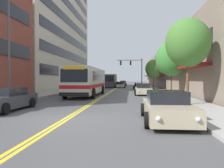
% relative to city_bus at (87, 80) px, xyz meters
% --- Properties ---
extents(ground_plane, '(240.00, 240.00, 0.00)m').
position_rel_city_bus_xyz_m(ground_plane, '(1.87, 23.15, -1.67)').
color(ground_plane, '#4C4C4F').
extents(sidewalk_left, '(2.88, 106.00, 0.13)m').
position_rel_city_bus_xyz_m(sidewalk_left, '(-5.07, 23.15, -1.60)').
color(sidewalk_left, '#9E9B96').
rests_on(sidewalk_left, ground_plane).
extents(sidewalk_right, '(2.88, 106.00, 0.13)m').
position_rel_city_bus_xyz_m(sidewalk_right, '(8.81, 23.15, -1.60)').
color(sidewalk_right, '#9E9B96').
rests_on(sidewalk_right, ground_plane).
extents(centre_line, '(0.34, 106.00, 0.01)m').
position_rel_city_bus_xyz_m(centre_line, '(1.87, 23.15, -1.66)').
color(centre_line, yellow).
rests_on(centre_line, ground_plane).
extents(office_tower_left, '(12.08, 31.69, 24.94)m').
position_rel_city_bus_xyz_m(office_tower_left, '(-12.74, 17.82, 10.80)').
color(office_tower_left, beige).
rests_on(office_tower_left, ground_plane).
extents(storefront_row_right, '(9.10, 68.00, 7.72)m').
position_rel_city_bus_xyz_m(storefront_row_right, '(14.47, 23.15, 2.19)').
color(storefront_row_right, gray).
rests_on(storefront_row_right, ground_plane).
extents(city_bus, '(2.94, 10.88, 2.94)m').
position_rel_city_bus_xyz_m(city_bus, '(0.00, 0.00, 0.00)').
color(city_bus, silver).
rests_on(city_bus, ground_plane).
extents(car_white_parked_left_near, '(2.15, 4.57, 1.26)m').
position_rel_city_bus_xyz_m(car_white_parked_left_near, '(-2.44, 14.68, -1.09)').
color(car_white_parked_left_near, white).
rests_on(car_white_parked_left_near, ground_plane).
extents(car_dark_grey_parked_left_mid, '(2.19, 4.91, 1.29)m').
position_rel_city_bus_xyz_m(car_dark_grey_parked_left_mid, '(-2.50, -11.50, -1.06)').
color(car_dark_grey_parked_left_mid, '#38383D').
rests_on(car_dark_grey_parked_left_mid, ground_plane).
extents(car_beige_parked_right_foreground, '(2.04, 4.54, 1.30)m').
position_rel_city_bus_xyz_m(car_beige_parked_right_foreground, '(6.28, -14.05, -1.07)').
color(car_beige_parked_right_foreground, '#BCAD89').
rests_on(car_beige_parked_right_foreground, ground_plane).
extents(car_champagne_parked_right_mid, '(1.98, 4.92, 1.32)m').
position_rel_city_bus_xyz_m(car_champagne_parked_right_mid, '(6.15, 2.08, -1.06)').
color(car_champagne_parked_right_mid, beige).
rests_on(car_champagne_parked_right_mid, ground_plane).
extents(car_black_parked_right_far, '(2.02, 4.21, 1.14)m').
position_rel_city_bus_xyz_m(car_black_parked_right_far, '(6.18, 17.43, -1.13)').
color(car_black_parked_right_far, black).
rests_on(car_black_parked_right_far, ground_plane).
extents(car_silver_moving_lead, '(2.19, 4.20, 1.26)m').
position_rel_city_bus_xyz_m(car_silver_moving_lead, '(2.45, 23.28, -1.08)').
color(car_silver_moving_lead, '#B7B7BC').
rests_on(car_silver_moving_lead, ground_plane).
extents(car_red_moving_second, '(1.98, 4.62, 1.40)m').
position_rel_city_bus_xyz_m(car_red_moving_second, '(2.60, 35.36, -1.02)').
color(car_red_moving_second, maroon).
rests_on(car_red_moving_second, ground_plane).
extents(box_truck, '(2.79, 6.92, 2.86)m').
position_rel_city_bus_xyz_m(box_truck, '(0.26, 23.35, -0.15)').
color(box_truck, '#38383D').
rests_on(box_truck, ground_plane).
extents(traffic_signal_mast, '(5.42, 0.38, 6.24)m').
position_rel_city_bus_xyz_m(traffic_signal_mast, '(5.22, 23.74, 2.76)').
color(traffic_signal_mast, '#47474C').
rests_on(traffic_signal_mast, ground_plane).
extents(street_lamp_left_near, '(2.29, 0.28, 8.10)m').
position_rel_city_bus_xyz_m(street_lamp_left_near, '(-3.12, -9.35, 3.14)').
color(street_lamp_left_near, '#47474C').
rests_on(street_lamp_left_near, ground_plane).
extents(street_tree_right_near, '(2.94, 2.94, 5.71)m').
position_rel_city_bus_xyz_m(street_tree_right_near, '(8.53, -8.48, 2.54)').
color(street_tree_right_near, brown).
rests_on(street_tree_right_near, sidewalk_right).
extents(street_tree_right_mid, '(3.35, 3.35, 5.68)m').
position_rel_city_bus_xyz_m(street_tree_right_mid, '(9.08, 0.45, 2.29)').
color(street_tree_right_mid, brown).
rests_on(street_tree_right_mid, sidewalk_right).
extents(street_tree_right_far, '(2.75, 2.75, 4.90)m').
position_rel_city_bus_xyz_m(street_tree_right_far, '(8.49, 13.04, 1.84)').
color(street_tree_right_far, brown).
rests_on(street_tree_right_far, sidewalk_right).
extents(fire_hydrant, '(0.30, 0.22, 0.80)m').
position_rel_city_bus_xyz_m(fire_hydrant, '(7.82, -4.12, -1.14)').
color(fire_hydrant, red).
rests_on(fire_hydrant, sidewalk_right).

